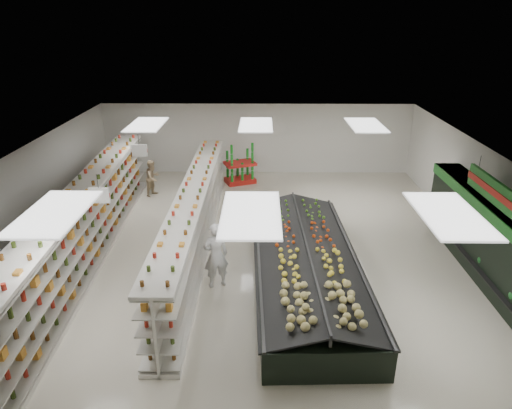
{
  "coord_description": "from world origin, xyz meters",
  "views": [
    {
      "loc": [
        0.21,
        -12.43,
        6.9
      ],
      "look_at": [
        0.04,
        0.72,
        1.38
      ],
      "focal_mm": 32.0,
      "sensor_mm": 36.0,
      "label": 1
    }
  ],
  "objects_px": {
    "gondola_left": "(84,231)",
    "produce_island": "(305,264)",
    "shopper_background": "(153,178)",
    "soda_endcap": "(240,165)",
    "shopper_main": "(216,255)",
    "gondola_center": "(195,221)"
  },
  "relations": [
    {
      "from": "produce_island",
      "to": "shopper_main",
      "type": "relative_size",
      "value": 4.2
    },
    {
      "from": "gondola_left",
      "to": "produce_island",
      "type": "relative_size",
      "value": 1.65
    },
    {
      "from": "shopper_background",
      "to": "shopper_main",
      "type": "bearing_deg",
      "value": -127.39
    },
    {
      "from": "soda_endcap",
      "to": "shopper_main",
      "type": "xyz_separation_m",
      "value": [
        -0.27,
        -8.29,
        0.13
      ]
    },
    {
      "from": "gondola_left",
      "to": "gondola_center",
      "type": "relative_size",
      "value": 1.13
    },
    {
      "from": "gondola_left",
      "to": "shopper_main",
      "type": "distance_m",
      "value": 4.18
    },
    {
      "from": "gondola_left",
      "to": "gondola_center",
      "type": "xyz_separation_m",
      "value": [
        3.12,
        0.97,
        -0.12
      ]
    },
    {
      "from": "produce_island",
      "to": "soda_endcap",
      "type": "bearing_deg",
      "value": 105.15
    },
    {
      "from": "gondola_center",
      "to": "shopper_background",
      "type": "height_order",
      "value": "gondola_center"
    },
    {
      "from": "soda_endcap",
      "to": "shopper_background",
      "type": "relative_size",
      "value": 1.12
    },
    {
      "from": "gondola_left",
      "to": "produce_island",
      "type": "xyz_separation_m",
      "value": [
        6.42,
        -0.97,
        -0.5
      ]
    },
    {
      "from": "gondola_left",
      "to": "shopper_background",
      "type": "bearing_deg",
      "value": 79.21
    },
    {
      "from": "produce_island",
      "to": "shopper_main",
      "type": "distance_m",
      "value": 2.49
    },
    {
      "from": "gondola_center",
      "to": "produce_island",
      "type": "bearing_deg",
      "value": -30.54
    },
    {
      "from": "gondola_left",
      "to": "shopper_background",
      "type": "distance_m",
      "value": 5.55
    },
    {
      "from": "gondola_left",
      "to": "shopper_main",
      "type": "relative_size",
      "value": 6.93
    },
    {
      "from": "shopper_main",
      "to": "soda_endcap",
      "type": "bearing_deg",
      "value": -114.14
    },
    {
      "from": "produce_island",
      "to": "soda_endcap",
      "type": "xyz_separation_m",
      "value": [
        -2.17,
        8.0,
        0.28
      ]
    },
    {
      "from": "gondola_left",
      "to": "shopper_main",
      "type": "bearing_deg",
      "value": -20.18
    },
    {
      "from": "shopper_main",
      "to": "produce_island",
      "type": "bearing_deg",
      "value": 164.36
    },
    {
      "from": "gondola_center",
      "to": "soda_endcap",
      "type": "xyz_separation_m",
      "value": [
        1.13,
        6.06,
        -0.11
      ]
    },
    {
      "from": "shopper_background",
      "to": "produce_island",
      "type": "bearing_deg",
      "value": -111.68
    }
  ]
}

